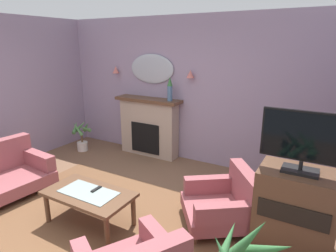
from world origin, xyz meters
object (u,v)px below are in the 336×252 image
mantel_vase_right (170,89)px  wall_sconce_right (190,74)px  tv_cabinet (295,209)px  armchair_beside_couch (225,202)px  tv_flatscreen (304,140)px  fireplace (149,127)px  tv_remote (96,189)px  wall_mirror (152,69)px  wall_sconce_left (116,70)px  coffee_table (89,196)px  potted_plant_small_fern (82,136)px

mantel_vase_right → wall_sconce_right: bearing=18.9°
tv_cabinet → armchair_beside_couch: bearing=-179.9°
armchair_beside_couch → tv_flatscreen: bearing=-1.5°
fireplace → tv_remote: size_ratio=8.50×
mantel_vase_right → tv_cabinet: mantel_vase_right is taller
tv_remote → tv_cabinet: (2.18, 0.75, -0.00)m
wall_mirror → wall_sconce_left: size_ratio=6.86×
mantel_vase_right → wall_sconce_left: 1.38m
wall_mirror → tv_remote: bearing=-73.4°
coffee_table → tv_cabinet: (2.23, 0.84, 0.07)m
wall_mirror → potted_plant_small_fern: wall_mirror is taller
mantel_vase_right → potted_plant_small_fern: size_ratio=0.67×
fireplace → potted_plant_small_fern: 1.46m
mantel_vase_right → tv_remote: 2.42m
fireplace → tv_flatscreen: tv_flatscreen is taller
fireplace → tv_cabinet: (2.90, -1.50, -0.12)m
wall_sconce_left → wall_sconce_right: same height
wall_sconce_left → mantel_vase_right: bearing=-5.1°
wall_sconce_left → armchair_beside_couch: (2.97, -1.60, -1.35)m
fireplace → tv_flatscreen: 3.35m
tv_cabinet → potted_plant_small_fern: (-4.23, 0.98, -0.14)m
fireplace → tv_remote: fireplace is taller
armchair_beside_couch → tv_cabinet: bearing=0.1°
wall_sconce_left → tv_remote: size_ratio=0.88×
tv_remote → mantel_vase_right: bearing=95.5°
tv_cabinet → tv_flatscreen: bearing=-90.0°
mantel_vase_right → wall_sconce_right: wall_sconce_right is taller
coffee_table → tv_remote: size_ratio=6.88×
wall_sconce_left → tv_remote: wall_sconce_left is taller
tv_remote → tv_cabinet: tv_cabinet is taller
mantel_vase_right → tv_flatscreen: (2.40, -1.50, -0.14)m
fireplace → armchair_beside_couch: fireplace is taller
potted_plant_small_fern → coffee_table: bearing=-42.2°
wall_mirror → tv_flatscreen: (2.90, -1.67, -0.46)m
tv_remote → tv_flatscreen: size_ratio=0.19×
wall_mirror → tv_flatscreen: wall_mirror is taller
wall_sconce_right → armchair_beside_couch: 2.45m
wall_mirror → tv_cabinet: size_ratio=1.07×
tv_cabinet → tv_flatscreen: 0.80m
wall_mirror → tv_cabinet: wall_mirror is taller
fireplace → potted_plant_small_fern: size_ratio=2.09×
coffee_table → tv_remote: tv_remote is taller
mantel_vase_right → coffee_table: bearing=-85.8°
wall_sconce_left → coffee_table: size_ratio=0.13×
fireplace → armchair_beside_couch: (2.12, -1.51, -0.27)m
coffee_table → wall_mirror: bearing=105.1°
mantel_vase_right → potted_plant_small_fern: 2.18m
fireplace → tv_cabinet: fireplace is taller
wall_sconce_right → tv_remote: size_ratio=0.88×
wall_mirror → tv_flatscreen: 3.38m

